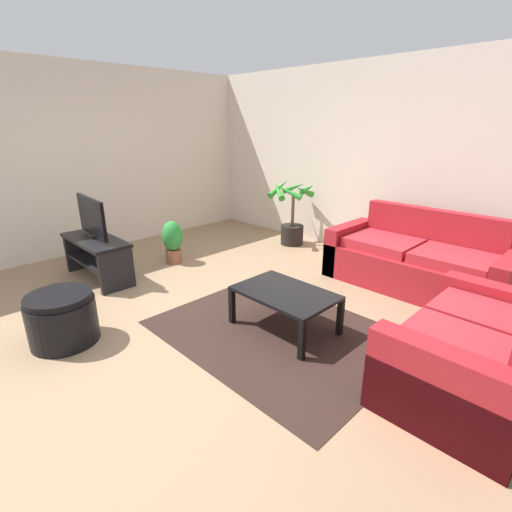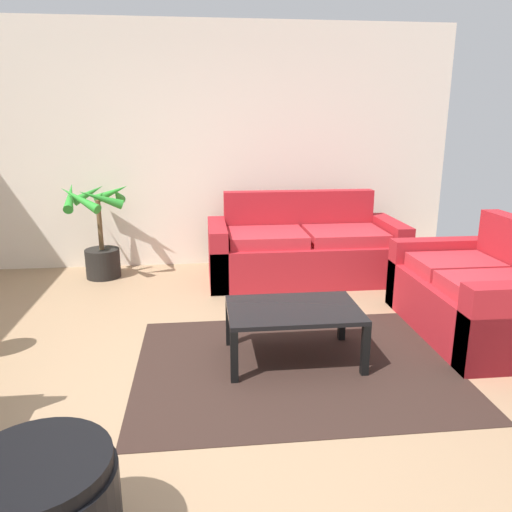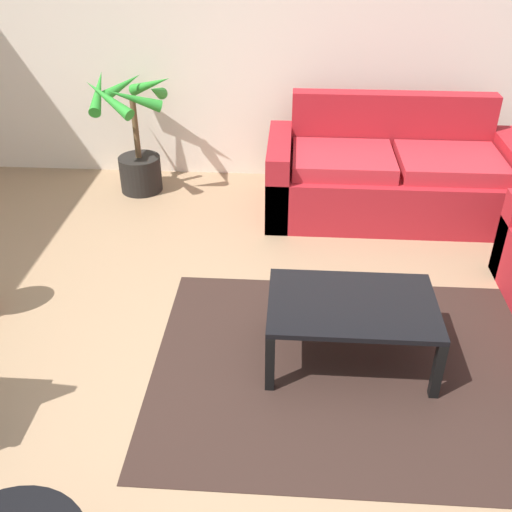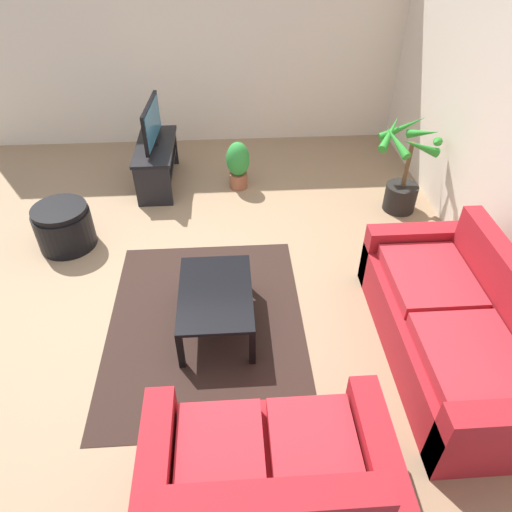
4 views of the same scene
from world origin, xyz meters
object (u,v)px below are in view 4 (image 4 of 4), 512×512
at_px(potted_palm, 404,174).
at_px(ottoman, 64,227).
at_px(couch_loveseat, 268,482).
at_px(tv_stand, 157,158).
at_px(couch_main, 453,330).
at_px(coffee_table, 216,296).
at_px(tv, 152,123).
at_px(potted_plant_small, 238,164).

xyz_separation_m(potted_palm, ottoman, (0.46, -3.69, -0.22)).
distance_m(couch_loveseat, tv_stand, 4.16).
relative_size(tv_stand, ottoman, 1.89).
distance_m(couch_main, coffee_table, 1.92).
xyz_separation_m(tv, potted_palm, (0.77, 2.84, -0.35)).
xyz_separation_m(potted_palm, potted_plant_small, (-0.61, -1.85, -0.12)).
relative_size(couch_loveseat, ottoman, 2.49).
distance_m(coffee_table, potted_palm, 2.72).
distance_m(couch_main, tv, 3.95).
xyz_separation_m(tv_stand, tv, (0.00, 0.00, 0.46)).
xyz_separation_m(couch_loveseat, coffee_table, (-1.55, -0.31, 0.04)).
height_order(couch_main, ottoman, couch_main).
xyz_separation_m(couch_main, potted_plant_small, (-2.78, -1.59, 0.03)).
xyz_separation_m(couch_loveseat, tv_stand, (-4.03, -1.04, 0.05)).
bearing_deg(coffee_table, potted_plant_small, 173.38).
bearing_deg(tv_stand, potted_plant_small, 80.74).
distance_m(tv, potted_palm, 2.97).
bearing_deg(coffee_table, ottoman, -128.40).
height_order(tv_stand, coffee_table, tv_stand).
bearing_deg(tv, couch_loveseat, 14.40).
xyz_separation_m(couch_loveseat, potted_plant_small, (-3.87, -0.04, 0.03)).
height_order(tv, ottoman, tv).
relative_size(tv_stand, coffee_table, 1.19).
height_order(coffee_table, potted_plant_small, potted_plant_small).
xyz_separation_m(couch_main, tv, (-2.94, -2.59, 0.50)).
bearing_deg(ottoman, tv_stand, 145.38).
height_order(couch_loveseat, tv_stand, couch_loveseat).
xyz_separation_m(coffee_table, ottoman, (-1.25, -1.58, -0.11)).
relative_size(potted_plant_small, ottoman, 1.03).
bearing_deg(couch_loveseat, tv, -165.60).
relative_size(couch_main, tv, 2.43).
xyz_separation_m(tv, ottoman, (1.23, -0.85, -0.57)).
height_order(potted_palm, potted_plant_small, potted_palm).
bearing_deg(ottoman, tv, 145.28).
xyz_separation_m(tv, coffee_table, (2.48, 0.73, -0.46)).
relative_size(couch_main, ottoman, 3.47).
xyz_separation_m(couch_main, ottoman, (-1.71, -3.44, -0.07)).
height_order(tv, potted_palm, tv).
bearing_deg(coffee_table, couch_loveseat, 11.27).
height_order(couch_loveseat, tv, tv).
relative_size(couch_loveseat, potted_plant_small, 2.41).
distance_m(tv, coffee_table, 2.62).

